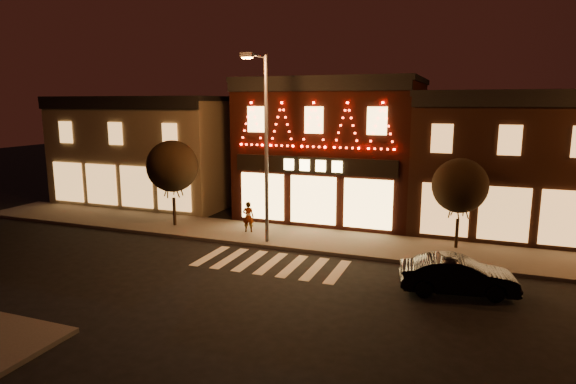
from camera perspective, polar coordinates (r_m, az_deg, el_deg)
The scene contains 10 objects.
ground at distance 17.91m, azimuth -7.08°, elevation -12.26°, with size 120.00×120.00×0.00m, color black.
sidewalk_far at distance 24.28m, azimuth 6.05°, elevation -5.89°, with size 44.00×4.00×0.15m, color #47423D.
building_left at distance 35.48m, azimuth -15.36°, elevation 4.90°, with size 12.20×8.28×7.30m.
building_pulp at distance 29.71m, azimuth 5.41°, elevation 5.17°, with size 10.20×8.34×8.30m.
building_right_a at distance 28.77m, azimuth 24.00°, elevation 3.33°, with size 9.20×8.28×7.50m.
streetlamp_mid at distance 22.85m, azimuth -2.88°, elevation 6.70°, with size 0.57×2.04×8.93m.
tree_left at distance 27.26m, azimuth -13.49°, elevation 2.98°, with size 2.83×2.83×4.74m.
tree_right at distance 23.70m, azimuth 19.63°, elevation 0.70°, with size 2.54×2.54×4.24m.
dark_sedan at distance 18.95m, azimuth 19.41°, elevation -9.28°, with size 1.44×4.14×1.36m, color black.
pedestrian at distance 25.63m, azimuth -4.71°, elevation -2.93°, with size 0.59×0.39×1.63m, color gray.
Camera 1 is at (7.82, -14.56, 6.91)m, focal length 30.12 mm.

